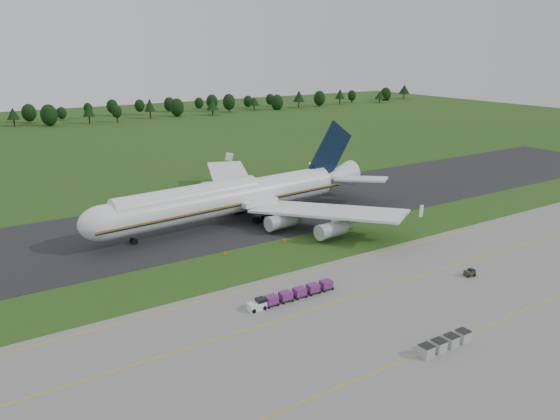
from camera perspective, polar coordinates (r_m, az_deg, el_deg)
ground at (r=107.26m, az=0.21°, el=-4.74°), size 600.00×600.00×0.00m
apron at (r=83.48m, az=13.32°, el=-11.79°), size 300.00×52.00×0.06m
taxiway at (r=130.28m, az=-6.51°, el=-0.90°), size 300.00×40.00×0.08m
apron_markings at (r=87.82m, az=10.00°, el=-10.05°), size 300.00×30.20×0.01m
tree_line at (r=309.84m, az=-22.36°, el=9.34°), size 530.06×23.60×11.54m
aircraft at (r=126.09m, az=-5.04°, el=1.38°), size 75.10×72.83×21.06m
baggage_train at (r=88.78m, az=1.15°, el=-8.85°), size 15.93×1.69×1.63m
utility_cart at (r=103.24m, az=19.20°, el=-6.27°), size 2.05×1.48×1.02m
uld_row at (r=78.84m, az=16.87°, el=-13.18°), size 8.87×1.67×1.66m
edge_markers at (r=117.91m, az=3.27°, el=-2.60°), size 42.11×0.30×0.60m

